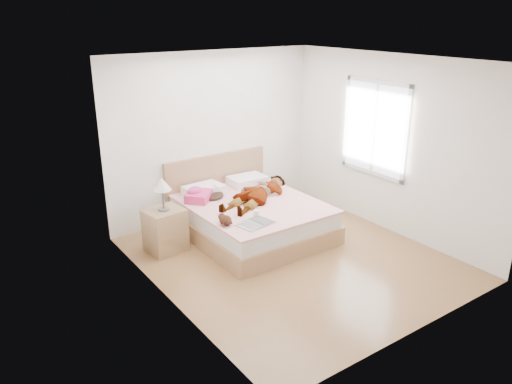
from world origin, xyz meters
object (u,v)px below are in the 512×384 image
coffee_mug (257,213)px  phone (215,186)px  plush_toy (225,220)px  bed (249,215)px  nightstand (165,227)px  woman (258,190)px  magazine (256,223)px  towel (198,195)px

coffee_mug → phone: bearing=93.6°
phone → plush_toy: size_ratio=0.35×
bed → nightstand: size_ratio=1.96×
woman → coffee_mug: woman is taller
bed → magazine: 0.90m
woman → towel: (-0.80, 0.40, -0.02)m
woman → coffee_mug: bearing=-63.0°
towel → coffee_mug: size_ratio=4.56×
nightstand → magazine: bearing=-46.8°
magazine → plush_toy: 0.42m
phone → plush_toy: (-0.44, -0.98, -0.09)m
magazine → plush_toy: (-0.35, 0.22, 0.06)m
towel → magazine: 1.22m
bed → coffee_mug: size_ratio=18.53×
phone → nightstand: bearing=169.0°
woman → coffee_mug: size_ratio=14.11×
phone → plush_toy: 1.08m
magazine → nightstand: nightstand is taller
phone → bed: bed is taller
woman → plush_toy: 1.11m
magazine → coffee_mug: (0.16, 0.21, 0.04)m
plush_toy → nightstand: (-0.53, 0.72, -0.23)m
nightstand → plush_toy: bearing=-53.6°
phone → nightstand: nightstand is taller
plush_toy → coffee_mug: bearing=-0.4°
bed → plush_toy: 0.98m
towel → nightstand: bearing=-158.2°
woman → bed: 0.40m
magazine → towel: bearing=99.7°
bed → woman: bearing=10.6°
plush_toy → phone: bearing=65.7°
coffee_mug → magazine: bearing=-126.2°
bed → plush_toy: bed is taller
coffee_mug → bed: bearing=66.0°
woman → towel: bearing=-143.0°
woman → nightstand: size_ratio=1.49×
phone → towel: towel is taller
phone → coffee_mug: (0.06, -0.99, -0.12)m
magazine → coffee_mug: size_ratio=4.65×
magazine → nightstand: size_ratio=0.49×
nightstand → bed: bearing=-7.6°
magazine → woman: bearing=53.4°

